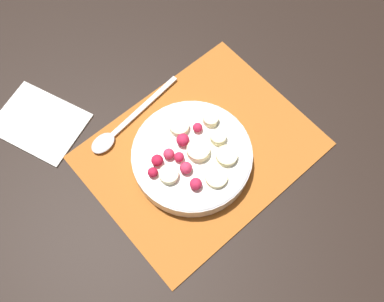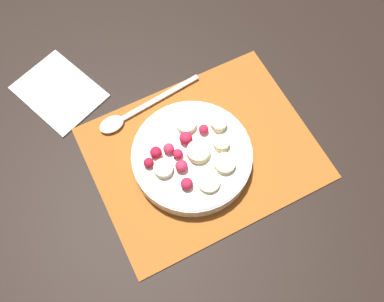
{
  "view_description": "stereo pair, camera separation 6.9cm",
  "coord_description": "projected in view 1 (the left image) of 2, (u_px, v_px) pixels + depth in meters",
  "views": [
    {
      "loc": [
        0.21,
        0.22,
        0.68
      ],
      "look_at": [
        0.02,
        0.01,
        0.04
      ],
      "focal_mm": 40.0,
      "sensor_mm": 36.0,
      "label": 1
    },
    {
      "loc": [
        0.15,
        0.26,
        0.68
      ],
      "look_at": [
        0.02,
        0.01,
        0.04
      ],
      "focal_mm": 40.0,
      "sensor_mm": 36.0,
      "label": 2
    }
  ],
  "objects": [
    {
      "name": "spoon",
      "position": [
        117.0,
        130.0,
        0.75
      ],
      "size": [
        0.21,
        0.04,
        0.01
      ],
      "rotation": [
        0.0,
        0.0,
        6.4
      ],
      "color": "silver",
      "rests_on": "placemat"
    },
    {
      "name": "ground_plane",
      "position": [
        200.0,
        151.0,
        0.74
      ],
      "size": [
        3.0,
        3.0,
        0.0
      ],
      "primitive_type": "plane",
      "color": "black"
    },
    {
      "name": "napkin",
      "position": [
        39.0,
        122.0,
        0.76
      ],
      "size": [
        0.16,
        0.18,
        0.01
      ],
      "color": "white",
      "rests_on": "ground_plane"
    },
    {
      "name": "placemat",
      "position": [
        201.0,
        150.0,
        0.74
      ],
      "size": [
        0.37,
        0.29,
        0.01
      ],
      "color": "#B26023",
      "rests_on": "ground_plane"
    },
    {
      "name": "fruit_bowl",
      "position": [
        192.0,
        156.0,
        0.71
      ],
      "size": [
        0.2,
        0.2,
        0.05
      ],
      "color": "white",
      "rests_on": "placemat"
    }
  ]
}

